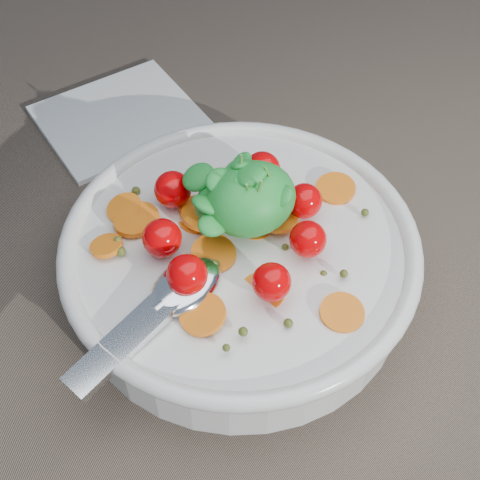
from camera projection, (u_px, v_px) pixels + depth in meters
ground at (251, 260)px, 0.60m from camera, size 6.00×6.00×0.00m
bowl at (239, 257)px, 0.55m from camera, size 0.32×0.29×0.13m
napkin at (119, 118)px, 0.72m from camera, size 0.16×0.14×0.01m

